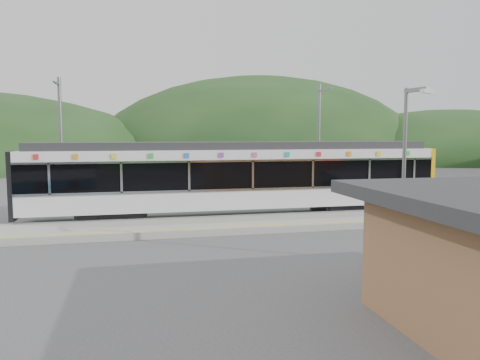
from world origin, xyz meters
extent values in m
plane|color=#4C4C4F|center=(0.00, 0.00, 0.00)|extent=(120.00, 120.00, 0.00)
ellipsoid|color=#1E3D19|center=(16.00, 54.00, 0.00)|extent=(52.00, 39.00, 26.00)
ellipsoid|color=#1E3D19|center=(45.00, 48.00, 0.00)|extent=(44.00, 33.00, 16.00)
cube|color=#9E9E99|center=(0.00, 3.30, 0.15)|extent=(26.00, 3.20, 0.30)
cube|color=yellow|center=(0.00, 2.00, 0.30)|extent=(26.00, 0.10, 0.01)
cube|color=black|center=(-4.46, 6.00, 0.30)|extent=(3.20, 2.20, 0.56)
cube|color=black|center=(7.54, 6.00, 0.30)|extent=(3.20, 2.20, 0.56)
cube|color=silver|center=(1.54, 6.00, 1.04)|extent=(20.00, 2.90, 0.92)
cube|color=black|center=(1.54, 6.00, 2.23)|extent=(20.00, 2.96, 1.45)
cube|color=silver|center=(1.54, 4.50, 1.55)|extent=(20.00, 0.05, 0.10)
cube|color=silver|center=(1.54, 4.50, 2.90)|extent=(20.00, 0.05, 0.10)
cube|color=silver|center=(1.54, 6.00, 3.17)|extent=(20.00, 2.90, 0.45)
cube|color=#2D2D30|center=(1.54, 6.00, 3.58)|extent=(19.40, 2.50, 0.36)
cube|color=#DFA60B|center=(11.66, 6.00, 1.90)|extent=(0.24, 2.92, 3.00)
cube|color=black|center=(-8.56, 6.00, 1.90)|extent=(0.20, 2.92, 3.00)
cube|color=silver|center=(-6.96, 4.50, 2.23)|extent=(0.10, 0.05, 1.35)
cube|color=silver|center=(-3.96, 4.50, 2.23)|extent=(0.10, 0.05, 1.35)
cube|color=silver|center=(-0.96, 4.50, 2.23)|extent=(0.10, 0.05, 1.35)
cube|color=silver|center=(2.04, 4.50, 2.23)|extent=(0.10, 0.05, 1.35)
cube|color=silver|center=(5.04, 4.50, 2.23)|extent=(0.10, 0.05, 1.35)
cube|color=silver|center=(8.04, 4.50, 2.23)|extent=(0.10, 0.05, 1.35)
cube|color=silver|center=(10.54, 4.50, 2.23)|extent=(0.10, 0.05, 1.35)
cube|color=red|center=(-7.46, 4.51, 3.18)|extent=(0.22, 0.04, 0.22)
cube|color=orange|center=(-5.86, 4.51, 3.18)|extent=(0.22, 0.04, 0.22)
cube|color=yellow|center=(-4.26, 4.51, 3.18)|extent=(0.22, 0.04, 0.22)
cube|color=green|center=(-2.66, 4.51, 3.18)|extent=(0.22, 0.04, 0.22)
cube|color=blue|center=(-1.06, 4.51, 3.18)|extent=(0.22, 0.04, 0.22)
cube|color=purple|center=(0.54, 4.51, 3.18)|extent=(0.22, 0.04, 0.22)
cube|color=#E54C8C|center=(2.14, 4.51, 3.18)|extent=(0.22, 0.04, 0.22)
cube|color=#19A5A5|center=(3.74, 4.51, 3.18)|extent=(0.22, 0.04, 0.22)
cube|color=red|center=(5.34, 4.51, 3.18)|extent=(0.22, 0.04, 0.22)
cube|color=orange|center=(6.94, 4.51, 3.18)|extent=(0.22, 0.04, 0.22)
cube|color=yellow|center=(8.54, 4.51, 3.18)|extent=(0.22, 0.04, 0.22)
cube|color=green|center=(10.14, 4.51, 3.18)|extent=(0.22, 0.04, 0.22)
cylinder|color=slate|center=(-7.00, 8.60, 3.50)|extent=(0.18, 0.18, 7.00)
cube|color=slate|center=(-7.00, 7.80, 6.60)|extent=(0.08, 1.80, 0.08)
cylinder|color=slate|center=(7.00, 8.60, 3.50)|extent=(0.18, 0.18, 7.00)
cube|color=slate|center=(7.00, 7.80, 6.60)|extent=(0.08, 1.80, 0.08)
cylinder|color=slate|center=(4.93, -3.48, 2.78)|extent=(0.12, 0.12, 5.57)
cube|color=slate|center=(4.93, -3.90, 5.48)|extent=(0.28, 0.94, 0.12)
cube|color=silver|center=(4.93, -4.32, 5.40)|extent=(0.38, 0.24, 0.12)
camera|label=1|loc=(-3.39, -16.71, 4.13)|focal=35.00mm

